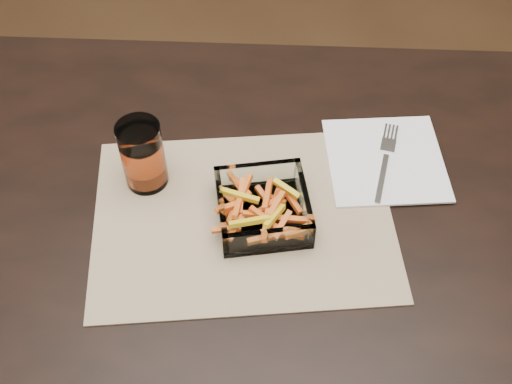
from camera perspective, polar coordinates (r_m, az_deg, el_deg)
dining_table at (r=1.03m, az=3.69°, el=-7.14°), size 1.60×0.90×0.75m
placemat at (r=0.97m, az=-1.14°, el=-2.27°), size 0.49×0.38×0.00m
glass_bowl at (r=0.95m, az=0.62°, el=-1.49°), size 0.15×0.15×0.05m
tumbler at (r=0.99m, az=-10.01°, el=3.10°), size 0.07×0.07×0.12m
napkin at (r=1.06m, az=11.42°, el=2.84°), size 0.20×0.20×0.00m
fork at (r=1.06m, az=11.44°, el=2.87°), size 0.05×0.17×0.00m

